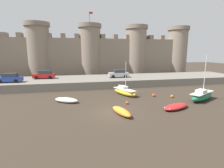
{
  "coord_description": "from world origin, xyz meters",
  "views": [
    {
      "loc": [
        -4.16,
        -18.49,
        6.86
      ],
      "look_at": [
        0.7,
        4.22,
        2.5
      ],
      "focal_mm": 28.0,
      "sensor_mm": 36.0,
      "label": 1
    }
  ],
  "objects_px": {
    "mooring_buoy_near_channel": "(172,96)",
    "car_quay_centre_west": "(44,75)",
    "rowboat_near_channel_right": "(176,106)",
    "sailboat_foreground_centre": "(124,91)",
    "car_quay_east": "(119,74)",
    "rowboat_foreground_left": "(122,111)",
    "mooring_buoy_mid_mud": "(127,103)",
    "rowboat_midflat_right": "(66,100)",
    "car_quay_centre_east": "(10,78)",
    "sailboat_midflat_left": "(202,96)",
    "mooring_buoy_near_shore": "(154,95)"
  },
  "relations": [
    {
      "from": "sailboat_foreground_centre",
      "to": "rowboat_midflat_right",
      "type": "bearing_deg",
      "value": -165.4
    },
    {
      "from": "sailboat_midflat_left",
      "to": "rowboat_foreground_left",
      "type": "bearing_deg",
      "value": -166.2
    },
    {
      "from": "rowboat_near_channel_right",
      "to": "car_quay_centre_east",
      "type": "xyz_separation_m",
      "value": [
        -23.0,
        15.24,
        1.93
      ]
    },
    {
      "from": "sailboat_midflat_left",
      "to": "mooring_buoy_near_channel",
      "type": "relative_size",
      "value": 14.62
    },
    {
      "from": "rowboat_near_channel_right",
      "to": "mooring_buoy_near_channel",
      "type": "bearing_deg",
      "value": 63.89
    },
    {
      "from": "mooring_buoy_near_channel",
      "to": "car_quay_centre_west",
      "type": "distance_m",
      "value": 24.46
    },
    {
      "from": "sailboat_foreground_centre",
      "to": "car_quay_centre_west",
      "type": "xyz_separation_m",
      "value": [
        -13.63,
        10.61,
        1.67
      ]
    },
    {
      "from": "rowboat_foreground_left",
      "to": "mooring_buoy_near_shore",
      "type": "relative_size",
      "value": 8.21
    },
    {
      "from": "mooring_buoy_mid_mud",
      "to": "car_quay_centre_west",
      "type": "bearing_deg",
      "value": 129.18
    },
    {
      "from": "sailboat_midflat_left",
      "to": "car_quay_centre_west",
      "type": "bearing_deg",
      "value": 145.86
    },
    {
      "from": "mooring_buoy_mid_mud",
      "to": "sailboat_midflat_left",
      "type": "bearing_deg",
      "value": -2.49
    },
    {
      "from": "sailboat_midflat_left",
      "to": "mooring_buoy_mid_mud",
      "type": "height_order",
      "value": "sailboat_midflat_left"
    },
    {
      "from": "sailboat_midflat_left",
      "to": "car_quay_east",
      "type": "xyz_separation_m",
      "value": [
        -8.5,
        14.42,
        1.58
      ]
    },
    {
      "from": "sailboat_foreground_centre",
      "to": "rowboat_near_channel_right",
      "type": "height_order",
      "value": "sailboat_foreground_centre"
    },
    {
      "from": "mooring_buoy_near_channel",
      "to": "rowboat_midflat_right",
      "type": "bearing_deg",
      "value": 176.95
    },
    {
      "from": "sailboat_midflat_left",
      "to": "car_quay_centre_east",
      "type": "xyz_separation_m",
      "value": [
        -28.7,
        12.61,
        1.58
      ]
    },
    {
      "from": "sailboat_foreground_centre",
      "to": "car_quay_centre_west",
      "type": "distance_m",
      "value": 17.35
    },
    {
      "from": "mooring_buoy_near_channel",
      "to": "car_quay_east",
      "type": "height_order",
      "value": "car_quay_east"
    },
    {
      "from": "mooring_buoy_near_channel",
      "to": "car_quay_centre_east",
      "type": "relative_size",
      "value": 0.11
    },
    {
      "from": "rowboat_midflat_right",
      "to": "mooring_buoy_near_shore",
      "type": "xyz_separation_m",
      "value": [
        13.01,
        0.39,
        -0.13
      ]
    },
    {
      "from": "mooring_buoy_near_channel",
      "to": "car_quay_centre_east",
      "type": "height_order",
      "value": "car_quay_centre_east"
    },
    {
      "from": "rowboat_near_channel_right",
      "to": "rowboat_midflat_right",
      "type": "relative_size",
      "value": 1.16
    },
    {
      "from": "car_quay_centre_east",
      "to": "car_quay_centre_west",
      "type": "height_order",
      "value": "same"
    },
    {
      "from": "rowboat_foreground_left",
      "to": "sailboat_midflat_left",
      "type": "bearing_deg",
      "value": 13.8
    },
    {
      "from": "sailboat_foreground_centre",
      "to": "car_quay_centre_east",
      "type": "distance_m",
      "value": 20.28
    },
    {
      "from": "rowboat_midflat_right",
      "to": "car_quay_centre_west",
      "type": "xyz_separation_m",
      "value": [
        -4.73,
        12.92,
        1.9
      ]
    },
    {
      "from": "mooring_buoy_near_channel",
      "to": "rowboat_foreground_left",
      "type": "bearing_deg",
      "value": -150.36
    },
    {
      "from": "sailboat_foreground_centre",
      "to": "car_quay_east",
      "type": "xyz_separation_m",
      "value": [
        1.36,
        9.1,
        1.67
      ]
    },
    {
      "from": "mooring_buoy_mid_mud",
      "to": "car_quay_centre_west",
      "type": "height_order",
      "value": "car_quay_centre_west"
    },
    {
      "from": "mooring_buoy_mid_mud",
      "to": "car_quay_east",
      "type": "height_order",
      "value": "car_quay_east"
    },
    {
      "from": "mooring_buoy_near_shore",
      "to": "mooring_buoy_near_channel",
      "type": "bearing_deg",
      "value": -26.77
    },
    {
      "from": "rowboat_foreground_left",
      "to": "car_quay_east",
      "type": "xyz_separation_m",
      "value": [
        4.12,
        17.52,
        1.88
      ]
    },
    {
      "from": "rowboat_foreground_left",
      "to": "mooring_buoy_near_channel",
      "type": "bearing_deg",
      "value": 29.64
    },
    {
      "from": "rowboat_near_channel_right",
      "to": "car_quay_centre_west",
      "type": "bearing_deg",
      "value": 133.8
    },
    {
      "from": "rowboat_near_channel_right",
      "to": "car_quay_centre_east",
      "type": "distance_m",
      "value": 27.66
    },
    {
      "from": "rowboat_near_channel_right",
      "to": "mooring_buoy_mid_mud",
      "type": "xyz_separation_m",
      "value": [
        -5.19,
        3.1,
        -0.13
      ]
    },
    {
      "from": "mooring_buoy_near_channel",
      "to": "car_quay_east",
      "type": "xyz_separation_m",
      "value": [
        -5.15,
        12.24,
        2.03
      ]
    },
    {
      "from": "mooring_buoy_mid_mud",
      "to": "car_quay_centre_west",
      "type": "distance_m",
      "value": 20.03
    },
    {
      "from": "rowboat_near_channel_right",
      "to": "sailboat_foreground_centre",
      "type": "bearing_deg",
      "value": 117.63
    },
    {
      "from": "rowboat_foreground_left",
      "to": "mooring_buoy_near_shore",
      "type": "bearing_deg",
      "value": 43.32
    },
    {
      "from": "sailboat_foreground_centre",
      "to": "mooring_buoy_mid_mud",
      "type": "relative_size",
      "value": 14.23
    },
    {
      "from": "rowboat_midflat_right",
      "to": "mooring_buoy_near_shore",
      "type": "distance_m",
      "value": 13.02
    },
    {
      "from": "mooring_buoy_near_channel",
      "to": "mooring_buoy_mid_mud",
      "type": "bearing_deg",
      "value": -167.28
    },
    {
      "from": "mooring_buoy_near_shore",
      "to": "mooring_buoy_near_channel",
      "type": "distance_m",
      "value": 2.68
    },
    {
      "from": "rowboat_foreground_left",
      "to": "rowboat_midflat_right",
      "type": "relative_size",
      "value": 0.99
    },
    {
      "from": "rowboat_midflat_right",
      "to": "mooring_buoy_mid_mud",
      "type": "height_order",
      "value": "rowboat_midflat_right"
    },
    {
      "from": "rowboat_midflat_right",
      "to": "car_quay_centre_east",
      "type": "distance_m",
      "value": 13.97
    },
    {
      "from": "mooring_buoy_near_shore",
      "to": "car_quay_centre_east",
      "type": "height_order",
      "value": "car_quay_centre_east"
    },
    {
      "from": "rowboat_foreground_left",
      "to": "mooring_buoy_near_channel",
      "type": "distance_m",
      "value": 10.67
    },
    {
      "from": "mooring_buoy_near_channel",
      "to": "car_quay_centre_east",
      "type": "xyz_separation_m",
      "value": [
        -25.36,
        10.44,
        2.03
      ]
    }
  ]
}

